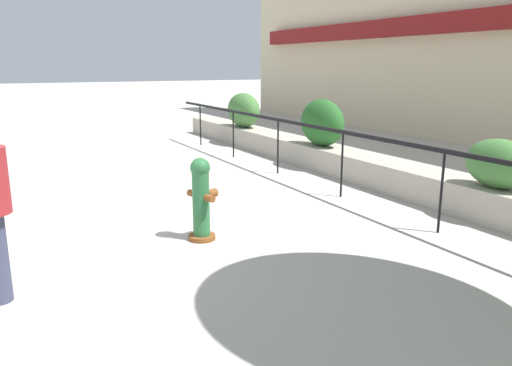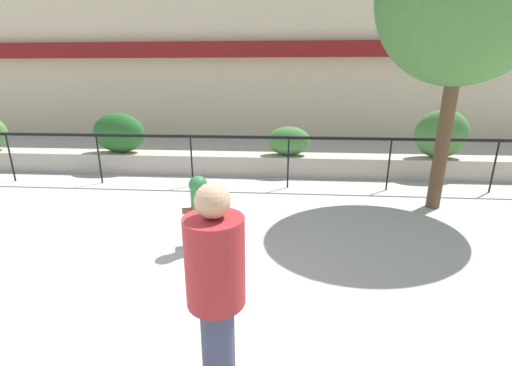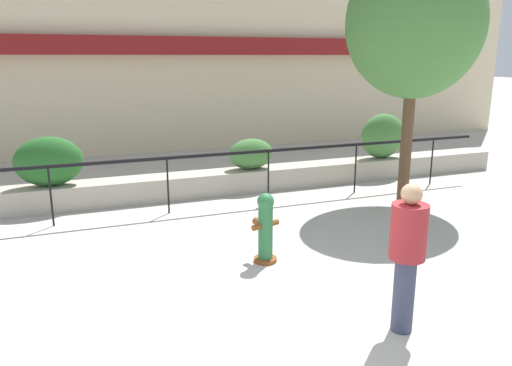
# 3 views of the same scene
# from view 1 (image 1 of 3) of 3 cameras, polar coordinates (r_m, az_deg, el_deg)

# --- Properties ---
(ground_plane) EXTENTS (120.00, 120.00, 0.00)m
(ground_plane) POSITION_cam_1_polar(r_m,az_deg,el_deg) (7.02, -24.18, -6.30)
(ground_plane) COLOR #B2ADA3
(planter_wall_low) EXTENTS (18.00, 0.70, 0.50)m
(planter_wall_low) POSITION_cam_1_polar(r_m,az_deg,el_deg) (9.38, 15.04, 0.78)
(planter_wall_low) COLOR #ADA393
(planter_wall_low) RESTS_ON ground
(fence_railing_segment) EXTENTS (15.00, 0.05, 1.15)m
(fence_railing_segment) POSITION_cam_1_polar(r_m,az_deg,el_deg) (8.54, 9.91, 5.07)
(fence_railing_segment) COLOR black
(fence_railing_segment) RESTS_ON ground
(hedge_bush_0) EXTENTS (1.44, 0.70, 0.95)m
(hedge_bush_0) POSITION_cam_1_polar(r_m,az_deg,el_deg) (14.12, -1.45, 8.33)
(hedge_bush_0) COLOR #427538
(hedge_bush_0) RESTS_ON planter_wall_low
(hedge_bush_1) EXTENTS (1.32, 0.64, 1.00)m
(hedge_bush_1) POSITION_cam_1_polar(r_m,az_deg,el_deg) (10.90, 7.55, 6.85)
(hedge_bush_1) COLOR #235B23
(hedge_bush_1) RESTS_ON planter_wall_low
(hedge_bush_2) EXTENTS (1.06, 0.59, 0.71)m
(hedge_bush_2) POSITION_cam_1_polar(r_m,az_deg,el_deg) (7.87, 26.05, 1.99)
(hedge_bush_2) COLOR #427538
(hedge_bush_2) RESTS_ON planter_wall_low
(fire_hydrant) EXTENTS (0.48, 0.48, 1.08)m
(fire_hydrant) POSITION_cam_1_polar(r_m,az_deg,el_deg) (6.43, -6.28, -1.76)
(fire_hydrant) COLOR brown
(fire_hydrant) RESTS_ON ground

